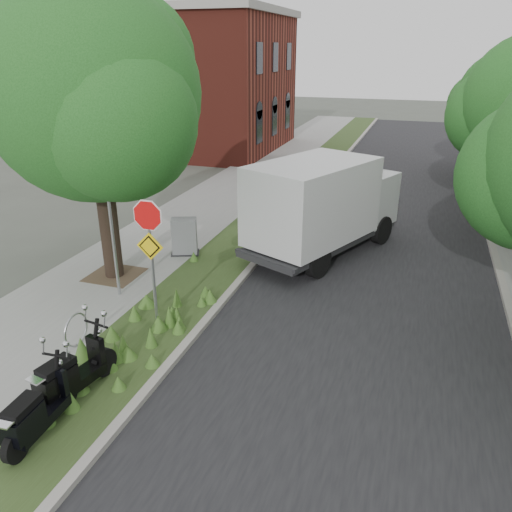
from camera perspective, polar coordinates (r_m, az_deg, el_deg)
The scene contains 16 objects.
ground at distance 11.00m, azimuth -6.14°, elevation -11.39°, with size 120.00×120.00×0.00m, color #4C5147.
sidewalk_near at distance 20.89m, azimuth -5.50°, elevation 5.70°, with size 3.50×60.00×0.12m, color gray.
verge at distance 19.96m, azimuth 1.77°, elevation 4.99°, with size 2.00×60.00×0.12m, color #30421C.
kerb_near at distance 19.71m, azimuth 4.56°, elevation 4.71°, with size 0.20×60.00×0.13m, color #9E9991.
road at distance 19.24m, azimuth 14.71°, elevation 3.37°, with size 7.00×60.00×0.01m, color black.
kerb_far at distance 19.36m, azimuth 25.06°, elevation 2.23°, with size 0.20×60.00×0.13m, color #9E9991.
street_tree_main at distance 13.75m, azimuth -18.11°, elevation 16.08°, with size 6.21×5.54×7.66m.
bare_post at distance 12.96m, azimuth -16.22°, elevation 3.70°, with size 0.08×0.08×4.00m.
bike_hoop at distance 11.59m, azimuth -19.88°, elevation -7.94°, with size 0.06×0.78×0.77m.
sign_assembly at distance 10.99m, azimuth -12.06°, elevation 1.87°, with size 0.94×0.08×3.22m.
brick_building at distance 33.13m, azimuth -5.77°, elevation 19.31°, with size 9.40×10.40×8.30m.
far_tree_c at distance 26.51m, azimuth 26.01°, elevation 15.84°, with size 4.37×3.89×5.93m.
scooter_near at distance 9.93m, azimuth -20.77°, elevation -13.14°, with size 0.62×1.94×0.93m.
scooter_far at distance 9.30m, azimuth -24.13°, elevation -16.64°, with size 0.45×1.86×0.88m.
box_truck at distance 15.71m, azimuth 7.61°, elevation 6.08°, with size 4.29×6.14×2.60m.
utility_cabinet at distance 15.75m, azimuth -8.18°, elevation 2.16°, with size 1.01×0.85×1.15m.
Camera 1 is at (3.98, -8.20, 6.15)m, focal length 35.00 mm.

